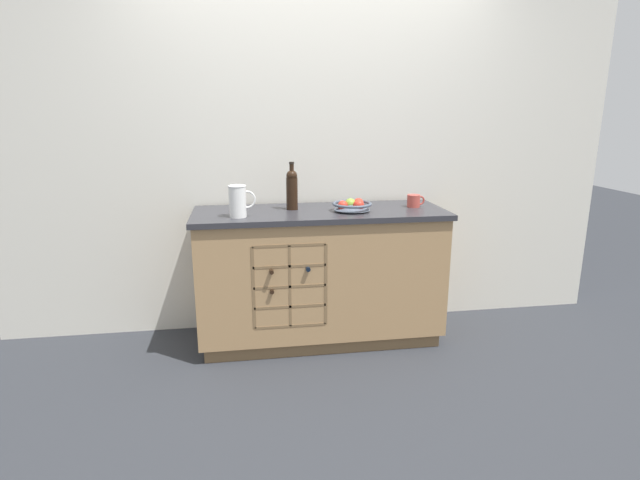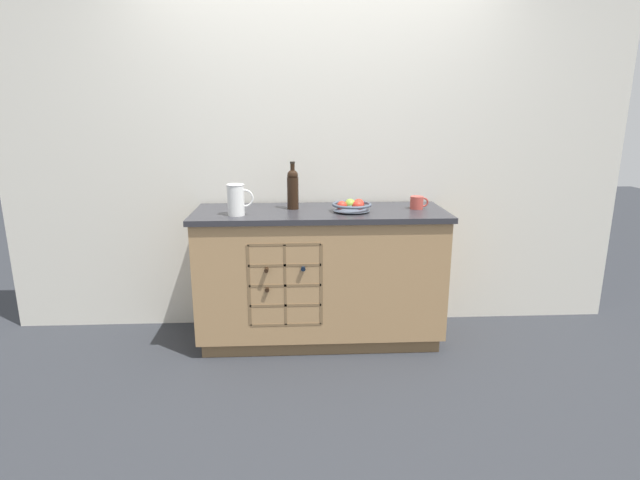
{
  "view_description": "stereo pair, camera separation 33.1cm",
  "coord_description": "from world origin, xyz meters",
  "views": [
    {
      "loc": [
        -0.49,
        -3.17,
        1.54
      ],
      "look_at": [
        0.0,
        0.0,
        0.71
      ],
      "focal_mm": 28.0,
      "sensor_mm": 36.0,
      "label": 1
    },
    {
      "loc": [
        -0.17,
        -3.2,
        1.54
      ],
      "look_at": [
        0.0,
        0.0,
        0.71
      ],
      "focal_mm": 28.0,
      "sensor_mm": 36.0,
      "label": 2
    }
  ],
  "objects": [
    {
      "name": "kitchen_island",
      "position": [
        -0.0,
        -0.0,
        0.46
      ],
      "size": [
        1.65,
        0.61,
        0.91
      ],
      "color": "brown",
      "rests_on": "ground_plane"
    },
    {
      "name": "white_pitcher",
      "position": [
        -0.53,
        -0.13,
        1.01
      ],
      "size": [
        0.17,
        0.11,
        0.2
      ],
      "color": "white",
      "rests_on": "kitchen_island"
    },
    {
      "name": "ceramic_mug",
      "position": [
        0.65,
        0.02,
        0.95
      ],
      "size": [
        0.12,
        0.09,
        0.08
      ],
      "color": "#B7473D",
      "rests_on": "kitchen_island"
    },
    {
      "name": "standing_wine_bottle",
      "position": [
        -0.18,
        0.06,
        1.05
      ],
      "size": [
        0.08,
        0.08,
        0.31
      ],
      "color": "black",
      "rests_on": "kitchen_island"
    },
    {
      "name": "ground_plane",
      "position": [
        0.0,
        0.0,
        0.0
      ],
      "size": [
        14.0,
        14.0,
        0.0
      ],
      "primitive_type": "plane",
      "color": "#2D3035"
    },
    {
      "name": "fruit_bowl",
      "position": [
        0.2,
        -0.06,
        0.95
      ],
      "size": [
        0.26,
        0.26,
        0.08
      ],
      "color": "#4C5666",
      "rests_on": "kitchen_island"
    },
    {
      "name": "back_wall",
      "position": [
        0.0,
        0.35,
        1.27
      ],
      "size": [
        4.4,
        0.06,
        2.55
      ],
      "primitive_type": "cube",
      "color": "silver",
      "rests_on": "ground_plane"
    }
  ]
}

